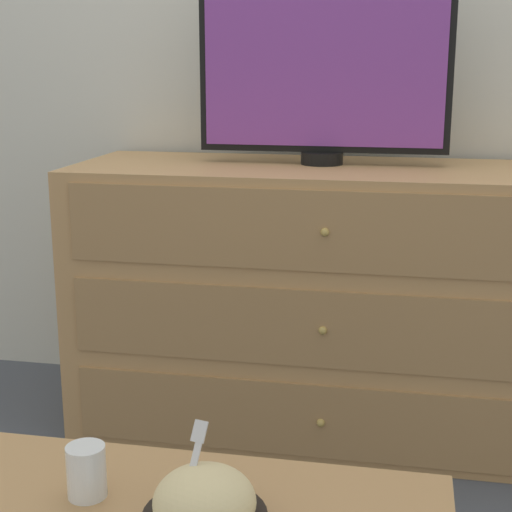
# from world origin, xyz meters

# --- Properties ---
(ground_plane) EXTENTS (12.00, 12.00, 0.00)m
(ground_plane) POSITION_xyz_m (0.00, 0.00, 0.00)
(ground_plane) COLOR #474C56
(wall_back) EXTENTS (12.00, 0.05, 2.60)m
(wall_back) POSITION_xyz_m (0.00, 0.03, 1.30)
(wall_back) COLOR silver
(wall_back) RESTS_ON ground_plane
(dresser) EXTENTS (1.60, 0.58, 0.84)m
(dresser) POSITION_xyz_m (0.10, -0.31, 0.42)
(dresser) COLOR tan
(dresser) RESTS_ON ground_plane
(tv) EXTENTS (0.76, 0.13, 0.53)m
(tv) POSITION_xyz_m (0.05, -0.26, 1.12)
(tv) COLOR black
(tv) RESTS_ON dresser
(takeout_bowl) EXTENTS (0.20, 0.20, 0.17)m
(takeout_bowl) POSITION_xyz_m (0.02, -1.57, 0.45)
(takeout_bowl) COLOR black
(takeout_bowl) RESTS_ON coffee_table
(drink_cup) EXTENTS (0.07, 0.07, 0.10)m
(drink_cup) POSITION_xyz_m (-0.21, -1.50, 0.45)
(drink_cup) COLOR white
(drink_cup) RESTS_ON coffee_table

